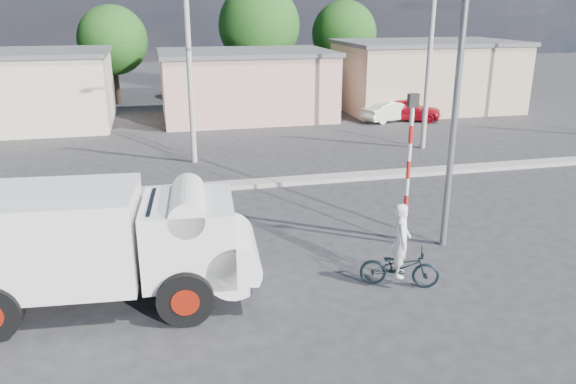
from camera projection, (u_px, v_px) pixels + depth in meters
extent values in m
plane|color=#2A2A2D|center=(311.00, 279.00, 14.24)|extent=(120.00, 120.00, 0.00)
cube|color=#99968E|center=(255.00, 184.00, 21.59)|extent=(40.00, 0.80, 0.16)
cylinder|color=black|center=(25.00, 263.00, 13.70)|extent=(1.26, 0.46, 1.23)
cylinder|color=#9D1B0B|center=(25.00, 263.00, 13.70)|extent=(0.64, 0.45, 0.61)
cylinder|color=black|center=(185.00, 298.00, 12.04)|extent=(1.26, 0.46, 1.23)
cylinder|color=#9D1B0B|center=(185.00, 298.00, 12.04)|extent=(0.64, 0.45, 0.61)
cylinder|color=black|center=(188.00, 253.00, 14.25)|extent=(1.26, 0.46, 1.23)
cylinder|color=#9D1B0B|center=(188.00, 253.00, 14.25)|extent=(0.64, 0.45, 0.61)
cube|color=black|center=(97.00, 276.00, 12.84)|extent=(5.27, 1.90, 0.20)
cube|color=white|center=(45.00, 237.00, 12.37)|extent=(4.24, 2.81, 2.07)
cube|color=white|center=(189.00, 236.00, 12.86)|extent=(2.21, 2.47, 1.74)
cylinder|color=white|center=(232.00, 254.00, 13.15)|extent=(1.43, 2.40, 1.23)
cylinder|color=white|center=(187.00, 204.00, 12.61)|extent=(0.98, 2.36, 0.78)
cube|color=silver|center=(251.00, 270.00, 13.36)|extent=(0.37, 2.42, 0.31)
cube|color=black|center=(153.00, 217.00, 12.59)|extent=(0.26, 1.91, 0.78)
imported|color=black|center=(399.00, 267.00, 13.74)|extent=(2.04, 1.34, 1.01)
imported|color=white|center=(401.00, 251.00, 13.61)|extent=(0.66, 0.79, 1.85)
imported|color=silver|center=(391.00, 111.00, 33.50)|extent=(3.90, 2.35, 1.21)
imported|color=#A10B19|center=(407.00, 109.00, 33.68)|extent=(4.33, 3.13, 1.37)
cylinder|color=red|center=(404.00, 236.00, 16.25)|extent=(0.11, 0.11, 0.50)
cylinder|color=white|center=(405.00, 220.00, 16.09)|extent=(0.11, 0.11, 0.50)
cylinder|color=red|center=(406.00, 203.00, 15.94)|extent=(0.11, 0.11, 0.50)
cylinder|color=white|center=(407.00, 187.00, 15.78)|extent=(0.11, 0.11, 0.50)
cylinder|color=red|center=(408.00, 170.00, 15.62)|extent=(0.11, 0.11, 0.50)
cylinder|color=white|center=(410.00, 152.00, 15.46)|extent=(0.11, 0.11, 0.50)
cylinder|color=red|center=(411.00, 134.00, 15.30)|extent=(0.11, 0.11, 0.50)
cylinder|color=white|center=(412.00, 116.00, 15.14)|extent=(0.11, 0.11, 0.50)
cube|color=black|center=(413.00, 100.00, 15.01)|extent=(0.28, 0.18, 0.36)
cylinder|color=slate|center=(457.00, 89.00, 14.87)|extent=(0.18, 0.18, 9.00)
cube|color=tan|center=(246.00, 86.00, 34.38)|extent=(10.00, 7.00, 3.80)
cube|color=#59595B|center=(245.00, 52.00, 33.74)|extent=(10.30, 7.30, 0.24)
cube|color=tan|center=(426.00, 77.00, 36.97)|extent=(11.00, 7.00, 4.20)
cube|color=#59595B|center=(428.00, 42.00, 36.27)|extent=(11.30, 7.30, 0.24)
cylinder|color=#38281E|center=(116.00, 79.00, 39.12)|extent=(0.36, 0.36, 3.47)
sphere|color=#2D651E|center=(113.00, 40.00, 38.30)|extent=(4.71, 4.71, 4.71)
cylinder|color=#38281E|center=(260.00, 71.00, 40.29)|extent=(0.36, 0.36, 4.20)
sphere|color=#2D651E|center=(259.00, 26.00, 39.30)|extent=(5.70, 5.70, 5.70)
cylinder|color=#38281E|center=(343.00, 70.00, 43.77)|extent=(0.36, 0.36, 3.64)
sphere|color=#2D651E|center=(344.00, 34.00, 42.91)|extent=(4.94, 4.94, 4.94)
cylinder|color=#99968E|center=(190.00, 70.00, 23.60)|extent=(0.24, 0.24, 8.00)
cylinder|color=#99968E|center=(429.00, 64.00, 26.04)|extent=(0.24, 0.24, 8.00)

